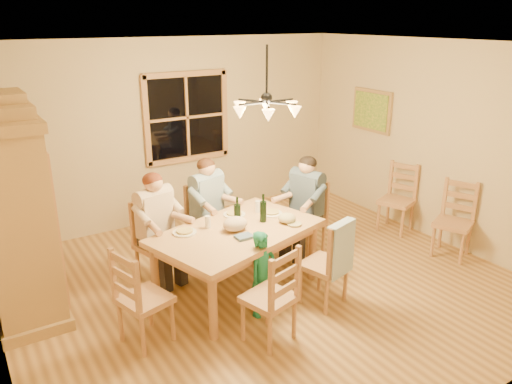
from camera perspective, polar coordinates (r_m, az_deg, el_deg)
floor at (r=5.94m, az=1.07°, el=-10.48°), size 5.50×5.50×0.00m
ceiling at (r=5.16m, az=1.27°, el=16.51°), size 5.50×5.00×0.02m
wall_back at (r=7.54m, az=-9.35°, el=6.82°), size 5.50×0.02×2.70m
wall_right at (r=7.23m, az=19.82°, el=5.38°), size 0.02×5.00×2.70m
window at (r=7.55m, az=-7.92°, el=8.46°), size 1.30×0.06×1.30m
painting at (r=7.93m, az=13.08°, el=9.03°), size 0.06×0.78×0.64m
chandelier at (r=5.23m, az=1.21°, el=9.68°), size 0.77×0.68×0.71m
armoire at (r=5.60m, az=-25.90°, el=-2.52°), size 0.66×1.40×2.30m
dining_table at (r=5.51m, az=-2.16°, el=-5.27°), size 2.03×1.55×0.76m
chair_far_left at (r=5.99m, az=-11.07°, el=-7.33°), size 0.54×0.52×0.99m
chair_far_right at (r=6.44m, az=-5.38°, el=-5.05°), size 0.54×0.52×0.99m
chair_near_left at (r=4.89m, az=1.46°, el=-13.52°), size 0.54×0.52×0.99m
chair_near_right at (r=5.51m, az=7.69°, el=-9.63°), size 0.54×0.52×0.99m
chair_end_left at (r=4.98m, az=-12.48°, el=-13.36°), size 0.52×0.54×0.99m
chair_end_right at (r=6.53m, az=5.58°, el=-4.69°), size 0.52×0.54×0.99m
adult_woman at (r=5.77m, az=-11.41°, el=-2.55°), size 0.48×0.51×0.87m
adult_plaid_man at (r=6.24m, az=-5.54°, el=-0.55°), size 0.48×0.51×0.87m
adult_slate_man at (r=6.33m, az=5.74°, el=-0.25°), size 0.51×0.48×0.87m
towel at (r=5.24m, az=9.60°, el=-6.46°), size 0.39×0.20×0.58m
wine_bottle_a at (r=5.53m, az=-2.16°, el=-2.20°), size 0.08×0.08×0.33m
wine_bottle_b at (r=5.62m, az=0.83°, el=-1.83°), size 0.08×0.08×0.33m
plate_woman at (r=5.43m, az=-8.16°, el=-4.60°), size 0.26×0.26×0.02m
plate_plaid at (r=5.85m, az=-2.50°, el=-2.60°), size 0.26×0.26×0.02m
plate_slate at (r=5.88m, az=1.77°, el=-2.47°), size 0.26×0.26×0.02m
wine_glass_a at (r=5.51m, az=-5.53°, el=-3.43°), size 0.06×0.06×0.14m
wine_glass_b at (r=5.92m, az=0.21°, el=-1.67°), size 0.06×0.06×0.14m
cap at (r=5.64m, az=3.55°, el=-2.99°), size 0.20×0.20×0.11m
napkin at (r=5.26m, az=-1.37°, el=-5.13°), size 0.21×0.18×0.03m
cloth_bundle at (r=5.42m, az=-2.40°, el=-3.65°), size 0.28×0.22×0.15m
child at (r=5.19m, az=0.75°, el=-9.33°), size 0.39×0.31×0.93m
chair_spare_front at (r=6.95m, az=21.45°, el=-4.52°), size 0.56×0.57×0.99m
chair_spare_back at (r=7.50m, az=15.64°, el=-2.11°), size 0.55×0.56×0.99m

